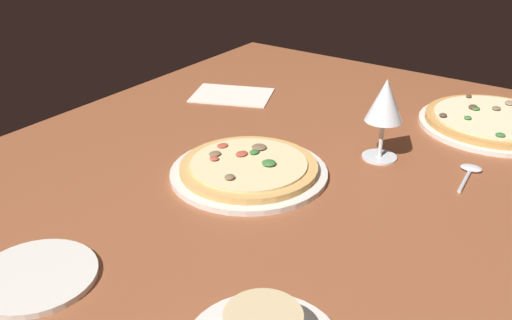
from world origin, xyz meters
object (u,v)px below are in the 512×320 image
Objects in this scene: paper_menu at (232,95)px; pizza_main at (249,169)px; pizza_side at (494,122)px; spoon at (469,171)px; wine_glass_near at (385,104)px; side_plate at (36,276)px.

pizza_main is at bearing 18.57° from paper_menu.
pizza_side reaches higher than paper_menu.
spoon is at bearing 125.47° from pizza_main.
pizza_side is 61.14cm from paper_menu.
spoon is at bearing 101.42° from wine_glass_near.
pizza_side is (-48.88, 30.85, 0.04)cm from pizza_main.
wine_glass_near is 47.52cm from paper_menu.
paper_menu is (-32.05, -27.92, -1.04)cm from pizza_main.
spoon reaches higher than side_plate.
side_plate is (90.20, -37.16, -0.78)cm from pizza_side.
wine_glass_near is at bearing 140.46° from pizza_main.
paper_menu is at bearing -104.72° from wine_glass_near.
paper_menu is (16.83, -58.77, -1.08)cm from pizza_side.
side_plate is 76.49cm from paper_menu.
paper_menu is (-11.74, -44.69, -11.09)cm from wine_glass_near.
spoon reaches higher than paper_menu.
spoon is (8.43, 61.07, 0.30)cm from paper_menu.
wine_glass_near is 0.84× the size of paper_menu.
pizza_main is at bearing 171.31° from side_plate.
pizza_main is 40.71cm from spoon.
paper_menu is 1.67× the size of spoon.
pizza_main is at bearing -32.26° from pizza_side.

